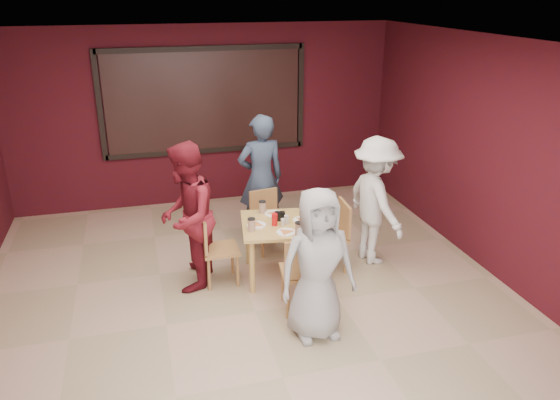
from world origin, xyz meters
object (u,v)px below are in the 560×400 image
object	(u,v)px
chair_front	(303,270)
chair_right	(335,232)
dining_table	(280,229)
diner_front	(317,265)
diner_back	(261,178)
chair_left	(214,246)
diner_right	(376,201)
chair_back	(267,217)
diner_left	(187,217)

from	to	relation	value
chair_front	chair_right	bearing A→B (deg)	51.78
dining_table	chair_right	world-z (taller)	chair_right
diner_front	diner_back	bearing A→B (deg)	87.95
chair_left	diner_front	xyz separation A→B (m)	(0.83, -1.29, 0.30)
chair_front	diner_right	size ratio (longest dim) A/B	0.56
diner_right	diner_front	bearing A→B (deg)	130.00
chair_front	chair_right	size ratio (longest dim) A/B	1.04
dining_table	diner_front	world-z (taller)	diner_front
chair_left	chair_right	xyz separation A→B (m)	(1.49, -0.02, 0.01)
chair_left	chair_right	bearing A→B (deg)	-0.83
chair_back	dining_table	bearing A→B (deg)	-92.08
diner_left	diner_right	world-z (taller)	diner_left
chair_left	diner_left	size ratio (longest dim) A/B	0.50
chair_right	diner_left	distance (m)	1.82
chair_left	diner_left	distance (m)	0.48
chair_back	chair_front	bearing A→B (deg)	-90.00
chair_front	diner_left	xyz separation A→B (m)	(-1.10, 0.92, 0.35)
dining_table	chair_right	xyz separation A→B (m)	(0.71, 0.02, -0.13)
chair_back	diner_front	xyz separation A→B (m)	(0.02, -2.01, 0.33)
diner_left	diner_right	size ratio (longest dim) A/B	1.06
chair_back	chair_left	size ratio (longest dim) A/B	0.94
chair_front	diner_back	world-z (taller)	diner_back
chair_front	diner_left	world-z (taller)	diner_left
diner_back	chair_right	bearing A→B (deg)	116.73
chair_back	diner_front	distance (m)	2.04
chair_left	diner_back	distance (m)	1.43
diner_front	diner_back	distance (m)	2.38
chair_front	chair_left	bearing A→B (deg)	132.55
dining_table	chair_left	xyz separation A→B (m)	(-0.78, 0.04, -0.14)
chair_right	diner_front	distance (m)	1.46
chair_back	diner_left	world-z (taller)	diner_left
diner_back	diner_left	size ratio (longest dim) A/B	1.02
dining_table	diner_front	size ratio (longest dim) A/B	0.65
chair_left	chair_right	world-z (taller)	chair_right
diner_back	diner_left	bearing A→B (deg)	39.29
diner_back	chair_left	bearing A→B (deg)	48.81
chair_back	chair_right	size ratio (longest dim) A/B	0.93
dining_table	diner_right	bearing A→B (deg)	4.22
chair_left	chair_right	size ratio (longest dim) A/B	0.98
chair_right	diner_right	xyz separation A→B (m)	(0.56, 0.07, 0.32)
chair_front	diner_right	distance (m)	1.58
chair_front	diner_left	size ratio (longest dim) A/B	0.52
chair_right	diner_back	distance (m)	1.35
chair_right	diner_right	bearing A→B (deg)	7.27
diner_front	diner_back	xyz separation A→B (m)	(-0.00, 2.38, 0.09)
dining_table	chair_front	world-z (taller)	chair_front
diner_left	diner_back	bearing A→B (deg)	150.78
chair_front	chair_left	distance (m)	1.20
chair_front	chair_back	xyz separation A→B (m)	(0.00, 1.61, -0.05)
chair_front	diner_left	distance (m)	1.48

